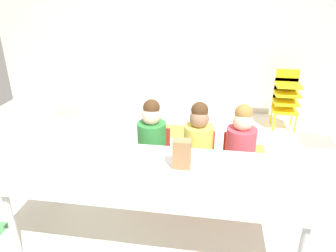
{
  "coord_description": "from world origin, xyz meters",
  "views": [
    {
      "loc": [
        0.5,
        -2.56,
        1.83
      ],
      "look_at": [
        0.15,
        -0.4,
        0.86
      ],
      "focal_mm": 34.06,
      "sensor_mm": 36.0,
      "label": 1
    }
  ],
  "objects_px": {
    "seated_child_middle_seat": "(198,142)",
    "paper_bag_brown": "(182,154)",
    "seated_child_far_right": "(241,145)",
    "kid_chair_yellow_stack": "(286,96)",
    "seated_child_near_camera": "(152,138)",
    "paper_plate_near_edge": "(151,178)",
    "craft_table": "(156,177)",
    "donut_powdered_on_plate": "(151,176)",
    "paper_plate_center_table": "(86,168)"
  },
  "relations": [
    {
      "from": "seated_child_near_camera",
      "to": "seated_child_middle_seat",
      "type": "relative_size",
      "value": 1.0
    },
    {
      "from": "seated_child_near_camera",
      "to": "kid_chair_yellow_stack",
      "type": "distance_m",
      "value": 2.31
    },
    {
      "from": "seated_child_near_camera",
      "to": "paper_plate_near_edge",
      "type": "bearing_deg",
      "value": -78.57
    },
    {
      "from": "kid_chair_yellow_stack",
      "to": "donut_powdered_on_plate",
      "type": "relative_size",
      "value": 8.04
    },
    {
      "from": "donut_powdered_on_plate",
      "to": "seated_child_middle_seat",
      "type": "bearing_deg",
      "value": 69.41
    },
    {
      "from": "craft_table",
      "to": "seated_child_far_right",
      "type": "bearing_deg",
      "value": 44.92
    },
    {
      "from": "paper_plate_center_table",
      "to": "seated_child_middle_seat",
      "type": "bearing_deg",
      "value": 40.83
    },
    {
      "from": "seated_child_far_right",
      "to": "paper_bag_brown",
      "type": "distance_m",
      "value": 0.72
    },
    {
      "from": "seated_child_near_camera",
      "to": "paper_plate_center_table",
      "type": "distance_m",
      "value": 0.76
    },
    {
      "from": "paper_plate_center_table",
      "to": "paper_bag_brown",
      "type": "bearing_deg",
      "value": 10.64
    },
    {
      "from": "seated_child_near_camera",
      "to": "seated_child_middle_seat",
      "type": "height_order",
      "value": "same"
    },
    {
      "from": "craft_table",
      "to": "seated_child_middle_seat",
      "type": "bearing_deg",
      "value": 67.32
    },
    {
      "from": "seated_child_near_camera",
      "to": "kid_chair_yellow_stack",
      "type": "height_order",
      "value": "seated_child_near_camera"
    },
    {
      "from": "seated_child_middle_seat",
      "to": "paper_plate_center_table",
      "type": "relative_size",
      "value": 5.1
    },
    {
      "from": "seated_child_middle_seat",
      "to": "paper_plate_near_edge",
      "type": "xyz_separation_m",
      "value": [
        -0.27,
        -0.73,
        0.06
      ]
    },
    {
      "from": "seated_child_near_camera",
      "to": "donut_powdered_on_plate",
      "type": "xyz_separation_m",
      "value": [
        0.15,
        -0.73,
        0.07
      ]
    },
    {
      "from": "craft_table",
      "to": "kid_chair_yellow_stack",
      "type": "relative_size",
      "value": 2.63
    },
    {
      "from": "seated_child_far_right",
      "to": "kid_chair_yellow_stack",
      "type": "xyz_separation_m",
      "value": [
        0.7,
        1.77,
        -0.1
      ]
    },
    {
      "from": "seated_child_near_camera",
      "to": "paper_plate_center_table",
      "type": "height_order",
      "value": "seated_child_near_camera"
    },
    {
      "from": "seated_child_far_right",
      "to": "donut_powdered_on_plate",
      "type": "relative_size",
      "value": 9.22
    },
    {
      "from": "kid_chair_yellow_stack",
      "to": "donut_powdered_on_plate",
      "type": "xyz_separation_m",
      "value": [
        -1.34,
        -2.49,
        0.17
      ]
    },
    {
      "from": "seated_child_far_right",
      "to": "paper_plate_near_edge",
      "type": "relative_size",
      "value": 5.1
    },
    {
      "from": "paper_plate_center_table",
      "to": "kid_chair_yellow_stack",
      "type": "bearing_deg",
      "value": 52.95
    },
    {
      "from": "seated_child_middle_seat",
      "to": "paper_plate_near_edge",
      "type": "distance_m",
      "value": 0.78
    },
    {
      "from": "craft_table",
      "to": "seated_child_near_camera",
      "type": "xyz_separation_m",
      "value": [
        -0.16,
        0.63,
        -0.01
      ]
    },
    {
      "from": "craft_table",
      "to": "paper_bag_brown",
      "type": "distance_m",
      "value": 0.25
    },
    {
      "from": "craft_table",
      "to": "kid_chair_yellow_stack",
      "type": "bearing_deg",
      "value": 61.02
    },
    {
      "from": "craft_table",
      "to": "seated_child_near_camera",
      "type": "relative_size",
      "value": 2.29
    },
    {
      "from": "seated_child_far_right",
      "to": "donut_powdered_on_plate",
      "type": "xyz_separation_m",
      "value": [
        -0.64,
        -0.73,
        0.07
      ]
    },
    {
      "from": "kid_chair_yellow_stack",
      "to": "paper_plate_near_edge",
      "type": "relative_size",
      "value": 4.44
    },
    {
      "from": "seated_child_near_camera",
      "to": "seated_child_far_right",
      "type": "distance_m",
      "value": 0.79
    },
    {
      "from": "seated_child_far_right",
      "to": "kid_chair_yellow_stack",
      "type": "height_order",
      "value": "seated_child_far_right"
    },
    {
      "from": "donut_powdered_on_plate",
      "to": "paper_plate_near_edge",
      "type": "bearing_deg",
      "value": 0.0
    },
    {
      "from": "seated_child_middle_seat",
      "to": "paper_bag_brown",
      "type": "xyz_separation_m",
      "value": [
        -0.09,
        -0.54,
        0.16
      ]
    },
    {
      "from": "craft_table",
      "to": "donut_powdered_on_plate",
      "type": "bearing_deg",
      "value": -96.11
    },
    {
      "from": "seated_child_middle_seat",
      "to": "kid_chair_yellow_stack",
      "type": "relative_size",
      "value": 1.15
    },
    {
      "from": "seated_child_near_camera",
      "to": "paper_plate_center_table",
      "type": "xyz_separation_m",
      "value": [
        -0.35,
        -0.67,
        0.06
      ]
    },
    {
      "from": "craft_table",
      "to": "donut_powdered_on_plate",
      "type": "xyz_separation_m",
      "value": [
        -0.01,
        -0.1,
        0.07
      ]
    },
    {
      "from": "seated_child_middle_seat",
      "to": "paper_bag_brown",
      "type": "bearing_deg",
      "value": -99.08
    },
    {
      "from": "paper_bag_brown",
      "to": "craft_table",
      "type": "bearing_deg",
      "value": -153.26
    },
    {
      "from": "seated_child_far_right",
      "to": "paper_bag_brown",
      "type": "height_order",
      "value": "seated_child_far_right"
    },
    {
      "from": "seated_child_middle_seat",
      "to": "seated_child_far_right",
      "type": "xyz_separation_m",
      "value": [
        0.37,
        0.0,
        0.0
      ]
    },
    {
      "from": "seated_child_near_camera",
      "to": "paper_plate_near_edge",
      "type": "xyz_separation_m",
      "value": [
        0.15,
        -0.73,
        0.06
      ]
    },
    {
      "from": "paper_bag_brown",
      "to": "donut_powdered_on_plate",
      "type": "distance_m",
      "value": 0.28
    },
    {
      "from": "kid_chair_yellow_stack",
      "to": "donut_powdered_on_plate",
      "type": "distance_m",
      "value": 2.84
    },
    {
      "from": "craft_table",
      "to": "paper_plate_near_edge",
      "type": "xyz_separation_m",
      "value": [
        -0.01,
        -0.1,
        0.05
      ]
    },
    {
      "from": "seated_child_near_camera",
      "to": "paper_plate_near_edge",
      "type": "height_order",
      "value": "seated_child_near_camera"
    },
    {
      "from": "craft_table",
      "to": "paper_plate_near_edge",
      "type": "distance_m",
      "value": 0.11
    },
    {
      "from": "craft_table",
      "to": "kid_chair_yellow_stack",
      "type": "xyz_separation_m",
      "value": [
        1.33,
        2.4,
        -0.11
      ]
    },
    {
      "from": "craft_table",
      "to": "seated_child_middle_seat",
      "type": "xyz_separation_m",
      "value": [
        0.26,
        0.63,
        -0.01
      ]
    }
  ]
}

